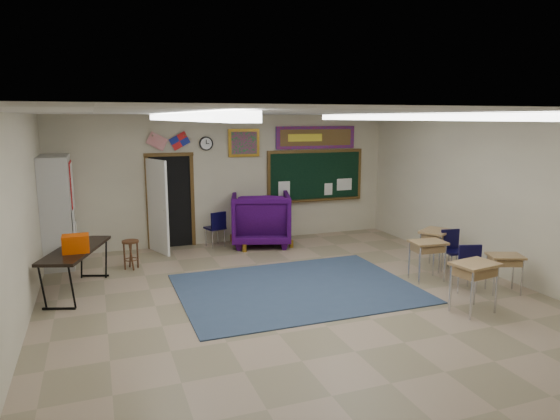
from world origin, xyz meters
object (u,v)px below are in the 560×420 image
object	(u,v)px
student_desk_front_left	(427,258)
student_desk_front_right	(435,247)
folding_table	(77,268)
wooden_stool	(131,254)
wingback_armchair	(261,219)

from	to	relation	value
student_desk_front_left	student_desk_front_right	bearing A→B (deg)	48.17
student_desk_front_left	folding_table	xyz separation A→B (m)	(-5.96, 1.54, 0.01)
student_desk_front_left	folding_table	bearing A→B (deg)	170.78
student_desk_front_right	folding_table	size ratio (longest dim) A/B	0.41
student_desk_front_right	wooden_stool	bearing A→B (deg)	127.88
wingback_armchair	wooden_stool	xyz separation A→B (m)	(-3.00, -0.95, -0.32)
wingback_armchair	student_desk_front_left	world-z (taller)	wingback_armchair
wingback_armchair	folding_table	bearing A→B (deg)	44.01
student_desk_front_left	folding_table	size ratio (longest dim) A/B	0.38
student_desk_front_right	folding_table	distance (m)	6.63
student_desk_front_right	student_desk_front_left	bearing A→B (deg)	-169.12
student_desk_front_left	wooden_stool	xyz separation A→B (m)	(-5.02, 2.60, -0.11)
folding_table	wooden_stool	world-z (taller)	folding_table
folding_table	wooden_stool	xyz separation A→B (m)	(0.95, 1.06, -0.12)
wingback_armchair	student_desk_front_left	distance (m)	4.09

